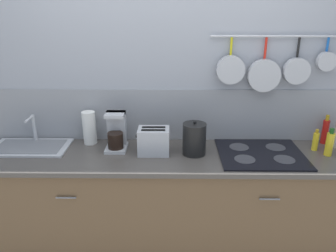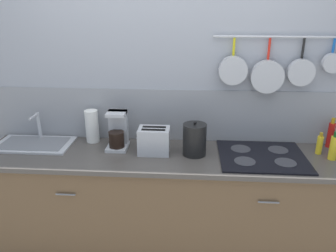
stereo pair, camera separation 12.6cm
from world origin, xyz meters
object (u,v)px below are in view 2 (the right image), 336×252
at_px(paper_towel_roll, 92,126).
at_px(bottle_vinegar, 334,147).
at_px(coffee_maker, 118,132).
at_px(toaster, 154,141).
at_px(bottle_cooking_wine, 320,144).
at_px(bottle_hot_sauce, 331,134).
at_px(kettle, 194,139).

height_order(paper_towel_roll, bottle_vinegar, paper_towel_roll).
distance_m(paper_towel_roll, coffee_maker, 0.25).
bearing_deg(paper_towel_roll, toaster, -19.60).
xyz_separation_m(coffee_maker, bottle_cooking_wine, (1.53, -0.02, -0.05)).
relative_size(paper_towel_roll, bottle_vinegar, 1.24).
relative_size(toaster, bottle_hot_sauce, 1.04).
height_order(coffee_maker, bottle_vinegar, coffee_maker).
distance_m(paper_towel_roll, kettle, 0.85).
bearing_deg(coffee_maker, toaster, -16.81).
distance_m(bottle_cooking_wine, bottle_hot_sauce, 0.19).
distance_m(toaster, bottle_hot_sauce, 1.38).
height_order(toaster, bottle_vinegar, bottle_vinegar).
relative_size(kettle, bottle_vinegar, 1.23).
relative_size(paper_towel_roll, kettle, 1.01).
xyz_separation_m(bottle_cooking_wine, bottle_hot_sauce, (0.13, 0.13, 0.03)).
bearing_deg(bottle_hot_sauce, kettle, -168.77).
bearing_deg(bottle_cooking_wine, coffee_maker, 179.40).
distance_m(paper_towel_roll, toaster, 0.56).
relative_size(bottle_vinegar, bottle_hot_sauce, 0.89).
bearing_deg(bottle_hot_sauce, toaster, -171.37).
relative_size(kettle, bottle_hot_sauce, 1.10).
bearing_deg(bottle_vinegar, paper_towel_roll, 173.52).
bearing_deg(coffee_maker, bottle_vinegar, -3.93).
distance_m(toaster, bottle_vinegar, 1.30).
bearing_deg(kettle, bottle_cooking_wine, 4.67).
height_order(paper_towel_roll, bottle_hot_sauce, paper_towel_roll).
xyz_separation_m(bottle_vinegar, bottle_hot_sauce, (0.07, 0.23, 0.01)).
bearing_deg(bottle_cooking_wine, toaster, -176.64).
xyz_separation_m(coffee_maker, bottle_hot_sauce, (1.66, 0.12, -0.02)).
distance_m(kettle, bottle_cooking_wine, 0.94).
bearing_deg(toaster, coffee_maker, 163.19).
relative_size(paper_towel_roll, bottle_cooking_wine, 1.57).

